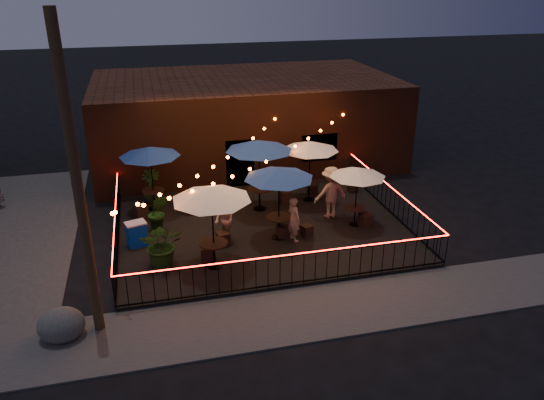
{
  "coord_description": "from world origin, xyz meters",
  "views": [
    {
      "loc": [
        -3.75,
        -14.75,
        8.67
      ],
      "look_at": [
        0.44,
        2.2,
        1.06
      ],
      "focal_mm": 35.0,
      "sensor_mm": 36.0,
      "label": 1
    }
  ],
  "objects_px": {
    "cooler": "(137,234)",
    "cafe_table_2": "(279,174)",
    "cafe_table_4": "(358,173)",
    "boulder": "(61,325)",
    "cafe_table_3": "(259,146)",
    "utility_pole": "(78,188)",
    "cafe_table_0": "(211,195)",
    "cafe_table_1": "(150,152)",
    "cafe_table_5": "(310,147)"
  },
  "relations": [
    {
      "from": "cooler",
      "to": "cafe_table_2",
      "type": "bearing_deg",
      "value": -22.96
    },
    {
      "from": "cafe_table_4",
      "to": "boulder",
      "type": "bearing_deg",
      "value": -156.95
    },
    {
      "from": "boulder",
      "to": "cafe_table_3",
      "type": "bearing_deg",
      "value": 43.62
    },
    {
      "from": "utility_pole",
      "to": "boulder",
      "type": "xyz_separation_m",
      "value": [
        -0.89,
        -0.16,
        -3.6
      ]
    },
    {
      "from": "cafe_table_2",
      "to": "cafe_table_4",
      "type": "bearing_deg",
      "value": 6.31
    },
    {
      "from": "cooler",
      "to": "utility_pole",
      "type": "bearing_deg",
      "value": -119.97
    },
    {
      "from": "utility_pole",
      "to": "cafe_table_0",
      "type": "bearing_deg",
      "value": 33.49
    },
    {
      "from": "cafe_table_3",
      "to": "cafe_table_1",
      "type": "bearing_deg",
      "value": 165.93
    },
    {
      "from": "cafe_table_4",
      "to": "boulder",
      "type": "height_order",
      "value": "cafe_table_4"
    },
    {
      "from": "utility_pole",
      "to": "cafe_table_2",
      "type": "xyz_separation_m",
      "value": [
        5.78,
        3.61,
        -1.5
      ]
    },
    {
      "from": "cafe_table_5",
      "to": "cafe_table_3",
      "type": "bearing_deg",
      "value": -169.87
    },
    {
      "from": "cafe_table_4",
      "to": "cafe_table_5",
      "type": "relative_size",
      "value": 0.82
    },
    {
      "from": "cafe_table_3",
      "to": "cafe_table_5",
      "type": "relative_size",
      "value": 0.98
    },
    {
      "from": "cafe_table_4",
      "to": "cafe_table_0",
      "type": "bearing_deg",
      "value": -162.31
    },
    {
      "from": "cafe_table_0",
      "to": "cafe_table_5",
      "type": "relative_size",
      "value": 1.12
    },
    {
      "from": "cafe_table_0",
      "to": "cooler",
      "type": "relative_size",
      "value": 3.68
    },
    {
      "from": "cafe_table_1",
      "to": "cafe_table_2",
      "type": "bearing_deg",
      "value": -40.67
    },
    {
      "from": "cafe_table_1",
      "to": "cafe_table_3",
      "type": "height_order",
      "value": "cafe_table_3"
    },
    {
      "from": "cafe_table_3",
      "to": "cafe_table_4",
      "type": "relative_size",
      "value": 1.19
    },
    {
      "from": "cafe_table_0",
      "to": "cafe_table_3",
      "type": "xyz_separation_m",
      "value": [
        2.31,
        3.88,
        0.11
      ]
    },
    {
      "from": "cafe_table_5",
      "to": "boulder",
      "type": "bearing_deg",
      "value": -142.58
    },
    {
      "from": "cafe_table_1",
      "to": "boulder",
      "type": "height_order",
      "value": "cafe_table_1"
    },
    {
      "from": "cafe_table_2",
      "to": "cafe_table_4",
      "type": "xyz_separation_m",
      "value": [
        2.92,
        0.32,
        -0.35
      ]
    },
    {
      "from": "utility_pole",
      "to": "boulder",
      "type": "distance_m",
      "value": 3.71
    },
    {
      "from": "cafe_table_0",
      "to": "cafe_table_4",
      "type": "bearing_deg",
      "value": 17.69
    },
    {
      "from": "cafe_table_0",
      "to": "cafe_table_2",
      "type": "relative_size",
      "value": 1.23
    },
    {
      "from": "cafe_table_1",
      "to": "cafe_table_3",
      "type": "bearing_deg",
      "value": -14.07
    },
    {
      "from": "cafe_table_3",
      "to": "cafe_table_2",
      "type": "bearing_deg",
      "value": -87.43
    },
    {
      "from": "utility_pole",
      "to": "cooler",
      "type": "height_order",
      "value": "utility_pole"
    },
    {
      "from": "cafe_table_3",
      "to": "cafe_table_4",
      "type": "xyz_separation_m",
      "value": [
        3.04,
        -2.17,
        -0.53
      ]
    },
    {
      "from": "cafe_table_0",
      "to": "cooler",
      "type": "distance_m",
      "value": 3.63
    },
    {
      "from": "cafe_table_4",
      "to": "cooler",
      "type": "distance_m",
      "value": 7.83
    },
    {
      "from": "cooler",
      "to": "boulder",
      "type": "relative_size",
      "value": 0.84
    },
    {
      "from": "utility_pole",
      "to": "boulder",
      "type": "bearing_deg",
      "value": -170.07
    },
    {
      "from": "cafe_table_3",
      "to": "cafe_table_5",
      "type": "height_order",
      "value": "cafe_table_3"
    },
    {
      "from": "cafe_table_5",
      "to": "cooler",
      "type": "relative_size",
      "value": 3.28
    },
    {
      "from": "cafe_table_0",
      "to": "boulder",
      "type": "bearing_deg",
      "value": -150.78
    },
    {
      "from": "cafe_table_2",
      "to": "utility_pole",
      "type": "bearing_deg",
      "value": -148.06
    },
    {
      "from": "cafe_table_0",
      "to": "cafe_table_1",
      "type": "xyz_separation_m",
      "value": [
        -1.63,
        4.86,
        -0.13
      ]
    },
    {
      "from": "utility_pole",
      "to": "cafe_table_3",
      "type": "xyz_separation_m",
      "value": [
        5.67,
        6.1,
        -1.32
      ]
    },
    {
      "from": "utility_pole",
      "to": "cafe_table_0",
      "type": "distance_m",
      "value": 4.28
    },
    {
      "from": "cafe_table_2",
      "to": "cafe_table_5",
      "type": "relative_size",
      "value": 0.91
    },
    {
      "from": "cafe_table_0",
      "to": "boulder",
      "type": "distance_m",
      "value": 5.34
    },
    {
      "from": "cafe_table_4",
      "to": "boulder",
      "type": "xyz_separation_m",
      "value": [
        -9.6,
        -4.09,
        -1.75
      ]
    },
    {
      "from": "cafe_table_3",
      "to": "boulder",
      "type": "bearing_deg",
      "value": -136.38
    },
    {
      "from": "utility_pole",
      "to": "boulder",
      "type": "height_order",
      "value": "utility_pole"
    },
    {
      "from": "boulder",
      "to": "cafe_table_2",
      "type": "bearing_deg",
      "value": 29.4
    },
    {
      "from": "utility_pole",
      "to": "cafe_table_3",
      "type": "height_order",
      "value": "utility_pole"
    },
    {
      "from": "cafe_table_0",
      "to": "cafe_table_5",
      "type": "distance_m",
      "value": 6.13
    },
    {
      "from": "utility_pole",
      "to": "cafe_table_3",
      "type": "distance_m",
      "value": 8.43
    }
  ]
}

